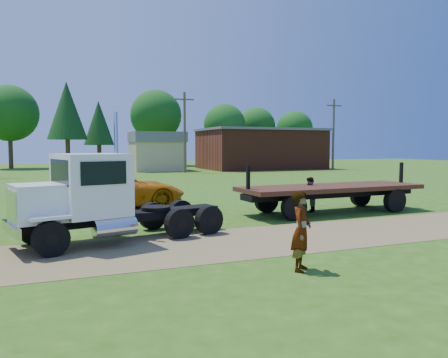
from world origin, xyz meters
name	(u,v)px	position (x,y,z in m)	size (l,w,h in m)	color
ground	(315,235)	(0.00, 0.00, 0.00)	(140.00, 140.00, 0.00)	#2C5011
dirt_track	(315,235)	(0.00, 0.00, 0.01)	(120.00, 4.20, 0.01)	brown
white_semi_tractor	(94,198)	(-6.97, 1.51, 1.40)	(6.93, 3.73, 4.09)	black
orange_pickup	(121,190)	(-5.00, 9.29, 0.86)	(2.84, 6.15, 1.71)	#C36509
flatbed_trailer	(331,192)	(3.52, 4.05, 0.94)	(8.67, 2.87, 2.20)	#331910
spectator_a	(301,231)	(-2.67, -3.40, 0.96)	(0.70, 0.46, 1.93)	#999999
spectator_b	(310,195)	(2.71, 4.53, 0.79)	(0.77, 0.60, 1.59)	#999999
brick_building	(260,149)	(18.00, 40.00, 2.66)	(15.40, 10.40, 5.30)	maroon
tan_shed	(157,151)	(4.00, 40.00, 2.42)	(6.20, 5.40, 4.70)	tan
utility_poles	(185,131)	(6.00, 35.00, 4.71)	(42.20, 0.28, 9.00)	brown
tree_row	(125,120)	(1.88, 50.48, 6.68)	(58.53, 15.22, 11.63)	#322214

